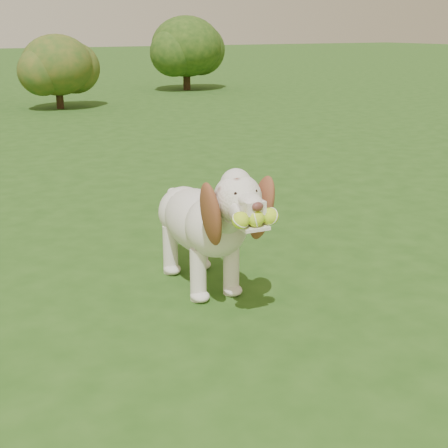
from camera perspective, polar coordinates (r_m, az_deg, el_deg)
ground at (r=3.56m, az=-10.26°, el=-4.49°), size 80.00×80.00×0.00m
dog at (r=3.18m, az=-1.68°, el=0.42°), size 0.41×1.10×0.72m
shrub_d at (r=13.96m, az=-3.48°, el=15.89°), size 1.51×1.51×1.56m
shrub_c at (r=11.02m, az=-15.01°, el=13.85°), size 1.17×1.17×1.22m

